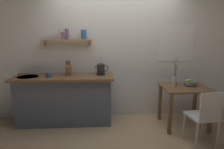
{
  "coord_description": "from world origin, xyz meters",
  "views": [
    {
      "loc": [
        -0.33,
        -3.45,
        1.75
      ],
      "look_at": [
        -0.1,
        0.25,
        0.95
      ],
      "focal_mm": 32.91,
      "sensor_mm": 36.0,
      "label": 1
    }
  ],
  "objects_px": {
    "twig_vase": "(175,81)",
    "knife_block": "(68,69)",
    "electric_kettle": "(101,69)",
    "dining_chair_near": "(205,115)",
    "dining_table": "(184,94)",
    "fruit_bowl": "(190,83)",
    "coffee_mug_by_sink": "(48,75)"
  },
  "relations": [
    {
      "from": "twig_vase",
      "to": "knife_block",
      "type": "height_order",
      "value": "twig_vase"
    },
    {
      "from": "electric_kettle",
      "to": "dining_chair_near",
      "type": "bearing_deg",
      "value": -33.37
    },
    {
      "from": "dining_table",
      "to": "dining_chair_near",
      "type": "relative_size",
      "value": 0.91
    },
    {
      "from": "dining_chair_near",
      "to": "dining_table",
      "type": "bearing_deg",
      "value": 93.05
    },
    {
      "from": "dining_table",
      "to": "fruit_bowl",
      "type": "relative_size",
      "value": 3.88
    },
    {
      "from": "dining_chair_near",
      "to": "coffee_mug_by_sink",
      "type": "xyz_separation_m",
      "value": [
        -2.49,
        0.87,
        0.46
      ]
    },
    {
      "from": "dining_chair_near",
      "to": "twig_vase",
      "type": "relative_size",
      "value": 1.78
    },
    {
      "from": "dining_table",
      "to": "electric_kettle",
      "type": "relative_size",
      "value": 3.14
    },
    {
      "from": "dining_chair_near",
      "to": "twig_vase",
      "type": "height_order",
      "value": "twig_vase"
    },
    {
      "from": "fruit_bowl",
      "to": "electric_kettle",
      "type": "distance_m",
      "value": 1.66
    },
    {
      "from": "fruit_bowl",
      "to": "twig_vase",
      "type": "bearing_deg",
      "value": 172.54
    },
    {
      "from": "fruit_bowl",
      "to": "electric_kettle",
      "type": "xyz_separation_m",
      "value": [
        -1.63,
        0.27,
        0.22
      ]
    },
    {
      "from": "coffee_mug_by_sink",
      "to": "electric_kettle",
      "type": "bearing_deg",
      "value": 9.19
    },
    {
      "from": "dining_table",
      "to": "coffee_mug_by_sink",
      "type": "distance_m",
      "value": 2.49
    },
    {
      "from": "twig_vase",
      "to": "coffee_mug_by_sink",
      "type": "distance_m",
      "value": 2.3
    },
    {
      "from": "dining_table",
      "to": "knife_block",
      "type": "bearing_deg",
      "value": 170.64
    },
    {
      "from": "fruit_bowl",
      "to": "dining_table",
      "type": "bearing_deg",
      "value": -152.69
    },
    {
      "from": "coffee_mug_by_sink",
      "to": "dining_chair_near",
      "type": "bearing_deg",
      "value": -19.17
    },
    {
      "from": "knife_block",
      "to": "fruit_bowl",
      "type": "bearing_deg",
      "value": -7.39
    },
    {
      "from": "dining_table",
      "to": "dining_chair_near",
      "type": "height_order",
      "value": "dining_chair_near"
    },
    {
      "from": "dining_table",
      "to": "electric_kettle",
      "type": "height_order",
      "value": "electric_kettle"
    },
    {
      "from": "dining_chair_near",
      "to": "electric_kettle",
      "type": "bearing_deg",
      "value": 146.63
    },
    {
      "from": "electric_kettle",
      "to": "fruit_bowl",
      "type": "bearing_deg",
      "value": -9.51
    },
    {
      "from": "fruit_bowl",
      "to": "coffee_mug_by_sink",
      "type": "distance_m",
      "value": 2.58
    },
    {
      "from": "dining_chair_near",
      "to": "knife_block",
      "type": "xyz_separation_m",
      "value": [
        -2.16,
        1.04,
        0.53
      ]
    },
    {
      "from": "fruit_bowl",
      "to": "dining_chair_near",
      "type": "bearing_deg",
      "value": -96.02
    },
    {
      "from": "fruit_bowl",
      "to": "twig_vase",
      "type": "xyz_separation_m",
      "value": [
        -0.28,
        0.04,
        0.04
      ]
    },
    {
      "from": "electric_kettle",
      "to": "twig_vase",
      "type": "bearing_deg",
      "value": -9.94
    },
    {
      "from": "twig_vase",
      "to": "electric_kettle",
      "type": "relative_size",
      "value": 1.94
    },
    {
      "from": "electric_kettle",
      "to": "knife_block",
      "type": "height_order",
      "value": "knife_block"
    },
    {
      "from": "dining_table",
      "to": "twig_vase",
      "type": "relative_size",
      "value": 1.62
    },
    {
      "from": "electric_kettle",
      "to": "knife_block",
      "type": "distance_m",
      "value": 0.61
    }
  ]
}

